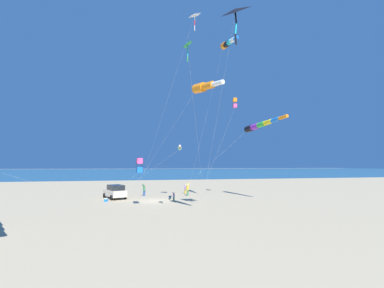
% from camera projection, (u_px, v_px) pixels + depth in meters
% --- Properties ---
extents(ground_plane, '(600.00, 600.00, 0.00)m').
position_uv_depth(ground_plane, '(154.00, 201.00, 32.17)').
color(ground_plane, tan).
extents(ocean_water_strip, '(240.00, 600.00, 0.01)m').
position_uv_depth(ocean_water_strip, '(140.00, 171.00, 192.90)').
color(ocean_water_strip, '#285B7A').
rests_on(ocean_water_strip, ground_plane).
extents(parked_car, '(4.68, 3.44, 1.85)m').
position_uv_depth(parked_car, '(115.00, 191.00, 34.45)').
color(parked_car, beige).
rests_on(parked_car, ground_plane).
extents(cooler_box, '(0.62, 0.42, 0.42)m').
position_uv_depth(cooler_box, '(106.00, 200.00, 31.47)').
color(cooler_box, blue).
rests_on(cooler_box, ground_plane).
extents(person_adult_flyer, '(0.61, 0.64, 1.78)m').
position_uv_depth(person_adult_flyer, '(144.00, 189.00, 37.35)').
color(person_adult_flyer, '#335199').
rests_on(person_adult_flyer, ground_plane).
extents(person_child_green_jacket, '(0.67, 0.62, 1.86)m').
position_uv_depth(person_child_green_jacket, '(188.00, 189.00, 37.74)').
color(person_child_green_jacket, '#3D7F51').
rests_on(person_child_green_jacket, ground_plane).
extents(person_child_grey_jacket, '(0.55, 0.50, 1.54)m').
position_uv_depth(person_child_grey_jacket, '(185.00, 188.00, 40.29)').
color(person_child_grey_jacket, gold).
rests_on(person_child_grey_jacket, ground_plane).
extents(person_bystander_far, '(0.31, 0.39, 1.20)m').
position_uv_depth(person_bystander_far, '(174.00, 196.00, 31.89)').
color(person_bystander_far, '#3D7F51').
rests_on(person_bystander_far, ground_plane).
extents(kite_delta_long_streamer_right, '(11.71, 6.71, 21.30)m').
position_uv_depth(kite_delta_long_streamer_right, '(194.00, 16.00, 28.00)').
color(kite_delta_long_streamer_right, white).
rests_on(kite_delta_long_streamer_right, ground_plane).
extents(kite_box_white_trailing, '(6.59, 5.30, 5.30)m').
position_uv_depth(kite_box_white_trailing, '(139.00, 165.00, 27.84)').
color(kite_box_white_trailing, '#EF4C93').
rests_on(kite_box_white_trailing, ground_plane).
extents(kite_delta_blue_topmost, '(11.64, 2.28, 17.89)m').
position_uv_depth(kite_delta_blue_topmost, '(235.00, 12.00, 21.11)').
color(kite_delta_blue_topmost, black).
rests_on(kite_delta_blue_topmost, ground_plane).
extents(kite_windsock_small_distant, '(8.08, 8.81, 6.92)m').
position_uv_depth(kite_windsock_small_distant, '(180.00, 148.00, 31.29)').
color(kite_windsock_small_distant, white).
rests_on(kite_windsock_small_distant, ground_plane).
extents(kite_windsock_magenta_far_left, '(14.03, 3.18, 20.13)m').
position_uv_depth(kite_windsock_magenta_far_left, '(228.00, 43.00, 31.09)').
color(kite_windsock_magenta_far_left, orange).
rests_on(kite_windsock_magenta_far_left, ground_plane).
extents(kite_delta_teal_far_right, '(15.75, 5.78, 14.81)m').
position_uv_depth(kite_delta_teal_far_right, '(187.00, 46.00, 21.16)').
color(kite_delta_teal_far_right, green).
rests_on(kite_delta_teal_far_right, ground_plane).
extents(kite_windsock_purple_drifting, '(12.13, 11.48, 10.44)m').
position_uv_depth(kite_windsock_purple_drifting, '(259.00, 125.00, 34.06)').
color(kite_windsock_purple_drifting, black).
rests_on(kite_windsock_purple_drifting, ground_plane).
extents(kite_box_rainbow_low_near, '(3.56, 4.72, 14.30)m').
position_uv_depth(kite_box_rainbow_low_near, '(235.00, 103.00, 37.05)').
color(kite_box_rainbow_low_near, orange).
rests_on(kite_box_rainbow_low_near, ground_plane).
extents(kite_windsock_black_fish_shape, '(16.60, 8.23, 12.20)m').
position_uv_depth(kite_windsock_black_fish_shape, '(204.00, 87.00, 23.03)').
color(kite_windsock_black_fish_shape, orange).
rests_on(kite_windsock_black_fish_shape, ground_plane).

